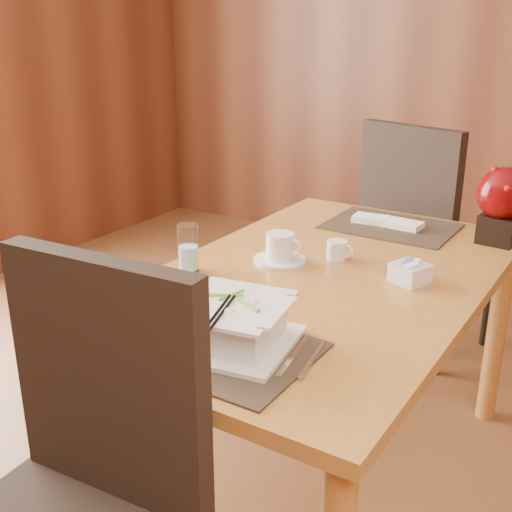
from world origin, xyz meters
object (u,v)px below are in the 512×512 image
Objects in this scene: dining_table at (322,304)px; far_chair at (422,228)px; bread_plate at (93,320)px; creamer_jug at (337,250)px; berry_decor at (503,201)px; soup_setting at (233,325)px; water_glass at (188,248)px; coffee_cup at (280,250)px; sugar_caddy at (410,273)px; near_chair at (72,496)px.

far_chair is at bearing 92.39° from dining_table.
dining_table is at bearing 60.26° from bread_plate.
bread_plate reaches higher than dining_table.
creamer_jug is 0.60m from berry_decor.
soup_setting is (0.03, -0.51, 0.15)m from dining_table.
water_glass is 0.41m from bread_plate.
soup_setting is at bearing -84.10° from creamer_jug.
soup_setting is at bearing -86.91° from dining_table.
dining_table is 9.15× the size of coffee_cup.
dining_table is 1.41× the size of far_chair.
water_glass is 0.56× the size of berry_decor.
berry_decor is (0.13, 0.50, 0.12)m from sugar_caddy.
far_chair reaches higher than berry_decor.
sugar_caddy is at bearing 18.30° from dining_table.
dining_table is 16.24× the size of sugar_caddy.
berry_decor is at bearing 46.16° from coffee_cup.
berry_decor is at bearing 75.24° from sugar_caddy.
dining_table is 5.77× the size of berry_decor.
bread_plate is (-0.18, -0.62, -0.04)m from coffee_cup.
near_chair reaches higher than bread_plate.
berry_decor is at bearing 57.32° from dining_table.
water_glass is at bearing -133.57° from creamer_jug.
far_chair is (-0.02, 0.92, -0.18)m from creamer_jug.
near_chair is at bearing -90.70° from creamer_jug.
near_chair is (0.10, -0.96, -0.20)m from coffee_cup.
sugar_caddy is 1.04m from far_chair.
coffee_cup is at bearing -138.16° from creamer_jug.
near_chair is at bearing 105.08° from far_chair.
coffee_cup is 2.00× the size of creamer_jug.
water_glass reaches higher than soup_setting.
water_glass is at bearing -155.58° from sugar_caddy.
coffee_cup is 1.78× the size of sugar_caddy.
berry_decor reaches higher than sugar_caddy.
sugar_caddy reaches higher than dining_table.
water_glass is (-0.36, -0.19, 0.17)m from dining_table.
soup_setting is 1.59m from far_chair.
soup_setting is at bearing -40.18° from water_glass.
sugar_caddy reaches higher than bread_plate.
far_chair is (0.30, 1.66, -0.16)m from bread_plate.
dining_table is 10.33× the size of water_glass.
dining_table is 0.28m from sugar_caddy.
creamer_jug is 0.27m from sugar_caddy.
far_chair is (-0.04, 1.06, -0.05)m from dining_table.
creamer_jug is (-0.05, 0.65, -0.02)m from soup_setting.
creamer_jug is at bearing -132.02° from berry_decor.
near_chair is (-0.30, -1.02, -0.19)m from sugar_caddy.
berry_decor is 0.24× the size of far_chair.
creamer_jug is (-0.02, 0.14, 0.13)m from dining_table.
far_chair is at bearing 92.83° from creamer_jug.
far_chair is at bearing 83.12° from soup_setting.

